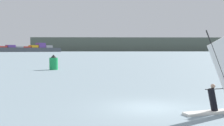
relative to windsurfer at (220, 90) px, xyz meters
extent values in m
plane|color=gray|center=(-3.47, 0.73, -1.13)|extent=(4000.00, 4000.00, 0.00)
cube|color=white|center=(-0.72, -0.35, -1.07)|extent=(2.41, 1.55, 0.12)
cylinder|color=black|center=(0.01, 0.01, 0.95)|extent=(1.73, 0.87, 3.94)
cylinder|color=black|center=(-0.15, -0.07, 0.06)|extent=(1.35, 0.68, 0.04)
cylinder|color=black|center=(-0.41, -0.19, -0.46)|extent=(0.65, 0.53, 1.14)
sphere|color=tan|center=(-0.41, -0.19, 0.21)|extent=(0.22, 0.22, 0.22)
cube|color=#3F444C|center=(-268.37, 506.19, 3.34)|extent=(161.96, 163.77, 8.93)
cube|color=red|center=(-282.28, 492.10, 9.10)|extent=(24.53, 24.48, 2.60)
cube|color=#59388C|center=(-270.96, 503.57, 10.40)|extent=(24.53, 24.48, 5.20)
cube|color=#99999E|center=(-259.64, 515.05, 9.10)|extent=(24.53, 24.48, 2.60)
cube|color=red|center=(-248.33, 526.52, 9.10)|extent=(24.53, 24.48, 2.60)
cube|color=gold|center=(-237.01, 537.99, 10.40)|extent=(24.53, 24.48, 5.20)
cube|color=#59388C|center=(-225.69, 549.47, 13.00)|extent=(24.53, 24.48, 10.40)
cube|color=#99999E|center=(-214.38, 560.94, 10.40)|extent=(24.53, 24.48, 5.20)
cube|color=#4C564C|center=(246.85, 1125.62, 21.42)|extent=(1348.98, 630.52, 45.09)
cylinder|color=#19994C|center=(-18.05, 27.88, -0.17)|extent=(1.34, 1.34, 1.91)
cone|color=black|center=(-18.05, 27.88, 1.04)|extent=(0.94, 0.94, 0.50)
camera|label=1|loc=(-3.74, -13.78, 1.94)|focal=43.49mm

